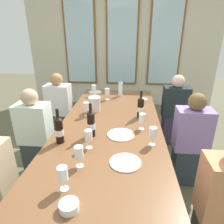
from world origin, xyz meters
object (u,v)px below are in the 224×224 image
(white_plate_0, at_px, (125,162))
(wine_glass_0, at_px, (63,175))
(metal_pitcher, at_px, (95,104))
(wine_bottle_2, at_px, (91,124))
(seated_person_3, at_px, (224,208))
(tasting_bowl_0, at_px, (69,206))
(wine_glass_4, at_px, (86,107))
(seated_person_5, at_px, (174,112))
(tasting_bowl_1, at_px, (143,100))
(white_plate_1, at_px, (121,135))
(wine_glass_1, at_px, (153,133))
(wine_glass_2, at_px, (107,92))
(wine_glass_7, at_px, (79,153))
(seated_person_1, at_px, (190,142))
(wine_bottle_1, at_px, (59,130))
(seated_person_4, at_px, (60,109))
(water_bottle, at_px, (120,89))
(wine_bottle_0, at_px, (141,107))
(wine_glass_3, at_px, (89,136))
(wine_glass_5, at_px, (94,88))
(seated_person_0, at_px, (36,135))
(wine_glass_6, at_px, (142,119))
(white_plate_2, at_px, (95,92))

(white_plate_0, height_order, wine_glass_0, wine_glass_0)
(metal_pitcher, distance_m, wine_bottle_2, 0.65)
(seated_person_3, bearing_deg, tasting_bowl_0, -163.93)
(wine_glass_4, distance_m, seated_person_5, 1.47)
(tasting_bowl_1, xyz_separation_m, wine_glass_4, (-0.71, -0.57, 0.10))
(white_plate_1, xyz_separation_m, tasting_bowl_1, (0.27, 1.01, 0.02))
(wine_glass_1, height_order, wine_glass_2, same)
(wine_glass_7, distance_m, seated_person_1, 1.38)
(wine_bottle_1, distance_m, tasting_bowl_1, 1.46)
(seated_person_5, bearing_deg, seated_person_4, -178.51)
(white_plate_0, bearing_deg, seated_person_3, -13.21)
(water_bottle, xyz_separation_m, seated_person_3, (0.85, -1.90, -0.33))
(wine_bottle_0, bearing_deg, water_bottle, 108.97)
(white_plate_0, height_order, wine_glass_3, wine_glass_3)
(metal_pitcher, distance_m, wine_glass_0, 1.36)
(white_plate_0, height_order, wine_glass_5, wine_glass_5)
(wine_bottle_0, distance_m, wine_glass_4, 0.65)
(water_bottle, bearing_deg, wine_bottle_1, -108.24)
(water_bottle, bearing_deg, seated_person_5, -5.80)
(water_bottle, relative_size, wine_glass_7, 1.38)
(seated_person_0, bearing_deg, wine_glass_2, 45.36)
(white_plate_0, bearing_deg, wine_glass_3, 150.11)
(wine_glass_7, relative_size, seated_person_3, 0.16)
(wine_bottle_1, height_order, wine_glass_4, wine_bottle_1)
(wine_glass_6, height_order, seated_person_0, seated_person_0)
(metal_pitcher, bearing_deg, white_plate_1, -58.61)
(wine_glass_3, xyz_separation_m, seated_person_5, (1.05, 1.45, -0.34))
(wine_bottle_0, bearing_deg, wine_glass_6, -89.40)
(seated_person_1, relative_size, seated_person_4, 1.00)
(wine_bottle_2, distance_m, wine_glass_7, 0.48)
(wine_bottle_0, bearing_deg, seated_person_5, 51.72)
(wine_glass_3, height_order, seated_person_3, seated_person_3)
(white_plate_0, height_order, wine_bottle_0, wine_bottle_0)
(seated_person_1, height_order, seated_person_3, same)
(tasting_bowl_1, bearing_deg, wine_bottle_2, -118.21)
(white_plate_1, xyz_separation_m, seated_person_4, (-1.04, 1.15, -0.22))
(wine_glass_6, relative_size, wine_glass_7, 1.00)
(wine_bottle_2, distance_m, seated_person_5, 1.67)
(wine_glass_6, bearing_deg, wine_glass_4, 155.95)
(tasting_bowl_0, height_order, wine_glass_1, wine_glass_1)
(tasting_bowl_1, relative_size, seated_person_0, 0.10)
(seated_person_3, bearing_deg, wine_glass_6, 126.59)
(wine_glass_1, bearing_deg, metal_pitcher, 131.04)
(white_plate_2, bearing_deg, wine_glass_5, -86.34)
(tasting_bowl_0, xyz_separation_m, seated_person_5, (1.03, 2.11, -0.24))
(wine_bottle_0, relative_size, seated_person_5, 0.29)
(seated_person_1, bearing_deg, metal_pitcher, 164.68)
(seated_person_5, bearing_deg, wine_bottle_2, -130.90)
(wine_glass_1, bearing_deg, wine_bottle_2, 168.79)
(wine_glass_0, xyz_separation_m, wine_glass_3, (0.06, 0.50, 0.00))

